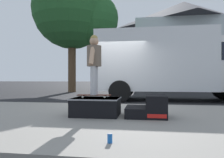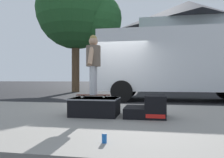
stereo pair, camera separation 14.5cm
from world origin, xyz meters
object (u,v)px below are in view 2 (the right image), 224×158
kicker_ramp (149,108)px  box_truck (178,62)px  skater_kid (93,60)px  street_tree_main (80,12)px  skateboard (93,95)px  skate_box (95,106)px  soda_can (104,138)px

kicker_ramp → box_truck: box_truck is taller
skater_kid → street_tree_main: bearing=110.2°
street_tree_main → kicker_ramp: bearing=-63.9°
kicker_ramp → skateboard: kicker_ramp is taller
skate_box → street_tree_main: size_ratio=0.12×
kicker_ramp → street_tree_main: 12.72m
street_tree_main → skateboard: bearing=-69.8°
street_tree_main → skate_box: bearing=-69.6°
skate_box → soda_can: 2.17m
skate_box → kicker_ramp: (1.21, -0.00, -0.02)m
skateboard → soda_can: bearing=-71.2°
kicker_ramp → skate_box: bearing=180.0°
skater_kid → soda_can: skater_kid is taller
kicker_ramp → skateboard: bearing=178.9°
skater_kid → soda_can: 2.52m
skateboard → skater_kid: size_ratio=0.58×
skateboard → street_tree_main: bearing=110.2°
kicker_ramp → soda_can: size_ratio=7.02×
street_tree_main → soda_can: bearing=-70.0°
kicker_ramp → skater_kid: (-1.27, 0.03, 1.09)m
skateboard → box_truck: 5.76m
skater_kid → kicker_ramp: bearing=-1.1°
skateboard → soda_can: 2.24m
skateboard → skater_kid: skater_kid is taller
box_truck → street_tree_main: street_tree_main is taller
skateboard → kicker_ramp: bearing=-1.1°
skate_box → kicker_ramp: bearing=-0.0°
kicker_ramp → soda_can: kicker_ramp is taller
soda_can → box_truck: size_ratio=0.02×
box_truck → street_tree_main: 9.15m
kicker_ramp → street_tree_main: (-5.05, 10.29, 5.51)m
skater_kid → street_tree_main: 11.80m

